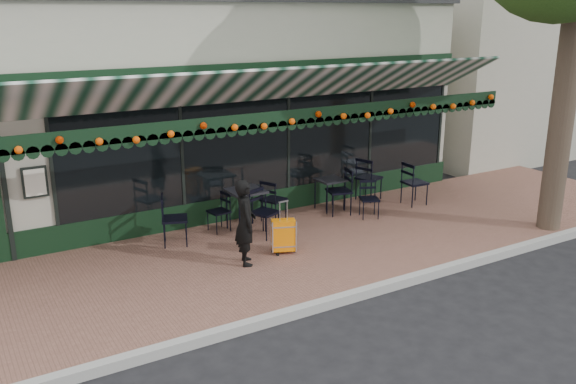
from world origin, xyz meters
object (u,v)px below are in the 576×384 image
suitcase (284,236)px  chair_b_left (219,212)px  cafe_table_a (330,182)px  chair_a_left (339,191)px  chair_b_front (265,213)px  woman (245,222)px  chair_b_right (274,200)px  chair_a_right (369,178)px  cafe_table_b (246,194)px  chair_a_front (369,199)px  chair_solo (175,219)px  chair_a_extra (415,183)px

suitcase → chair_b_left: 1.72m
cafe_table_a → chair_a_left: bearing=-89.6°
cafe_table_a → chair_b_front: (-2.01, -0.72, -0.15)m
woman → chair_b_right: woman is taller
chair_b_left → chair_b_right: bearing=80.1°
chair_a_left → chair_b_front: bearing=-64.3°
suitcase → cafe_table_a: size_ratio=1.39×
chair_a_left → chair_a_right: (1.19, 0.49, 0.01)m
suitcase → chair_a_left: chair_a_left is taller
cafe_table_a → cafe_table_b: 2.19m
cafe_table_a → chair_a_front: (0.41, -0.86, -0.23)m
woman → chair_solo: woman is taller
cafe_table_a → chair_a_left: size_ratio=0.70×
chair_a_extra → chair_b_front: (-3.86, -0.07, -0.02)m
chair_a_right → chair_b_right: bearing=75.7°
cafe_table_b → chair_b_right: bearing=16.6°
chair_b_right → chair_b_front: (-0.59, -0.70, 0.02)m
chair_b_left → chair_a_left: bearing=74.2°
chair_a_extra → chair_a_right: bearing=42.6°
woman → chair_solo: bearing=44.2°
suitcase → chair_a_front: size_ratio=1.23×
chair_a_right → chair_solo: 4.86m
suitcase → chair_a_left: bearing=53.8°
chair_a_right → chair_a_extra: 1.04m
woman → chair_solo: size_ratio=1.54×
chair_a_front → chair_a_right: bearing=76.5°
suitcase → chair_a_extra: 4.10m
chair_a_front → chair_b_front: bearing=-159.4°
chair_a_right → chair_solo: bearing=76.4°
chair_a_left → woman: bearing=-49.8°
chair_b_left → chair_b_front: (0.63, -0.73, 0.08)m
cafe_table_a → chair_a_left: 0.35m
chair_a_front → chair_solo: (-4.05, 0.63, 0.09)m
chair_b_left → chair_b_front: chair_b_front is taller
chair_b_left → suitcase: bearing=8.9°
chair_b_right → chair_b_front: 0.92m
cafe_table_a → chair_a_left: chair_a_left is taller
chair_a_left → chair_b_left: chair_a_left is taller
chair_solo → chair_a_extra: bearing=-74.1°
suitcase → chair_a_front: (2.54, 0.77, 0.07)m
chair_a_left → chair_b_front: size_ratio=1.05×
cafe_table_b → chair_a_extra: bearing=-5.8°
cafe_table_b → chair_b_right: (0.75, 0.22, -0.31)m
suitcase → chair_solo: 2.07m
chair_a_extra → woman: bearing=106.7°
suitcase → cafe_table_a: suitcase is taller
cafe_table_a → woman: bearing=-149.6°
chair_a_extra → chair_a_front: bearing=102.4°
suitcase → chair_a_right: bearing=50.8°
cafe_table_b → chair_a_right: bearing=6.9°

